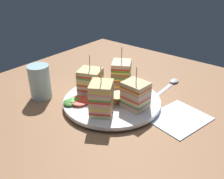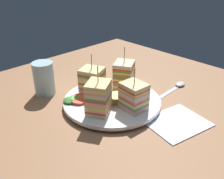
{
  "view_description": "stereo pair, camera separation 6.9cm",
  "coord_description": "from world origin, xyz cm",
  "px_view_note": "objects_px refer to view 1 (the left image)",
  "views": [
    {
      "loc": [
        47.2,
        38.45,
        36.32
      ],
      "look_at": [
        0.0,
        0.0,
        4.67
      ],
      "focal_mm": 41.19,
      "sensor_mm": 36.0,
      "label": 1
    },
    {
      "loc": [
        42.58,
        43.51,
        36.32
      ],
      "look_at": [
        0.0,
        0.0,
        4.67
      ],
      "focal_mm": 41.19,
      "sensor_mm": 36.0,
      "label": 2
    }
  ],
  "objects_px": {
    "sandwich_wedge_1": "(101,98)",
    "drinking_glass": "(40,84)",
    "sandwich_wedge_2": "(135,95)",
    "sandwich_wedge_3": "(121,75)",
    "napkin": "(178,118)",
    "chip_pile": "(115,97)",
    "plate": "(112,101)",
    "spoon": "(171,83)",
    "sandwich_wedge_0": "(91,81)"
  },
  "relations": [
    {
      "from": "plate",
      "to": "sandwich_wedge_0",
      "type": "distance_m",
      "value": 0.08
    },
    {
      "from": "napkin",
      "to": "sandwich_wedge_2",
      "type": "bearing_deg",
      "value": -65.94
    },
    {
      "from": "sandwich_wedge_2",
      "to": "chip_pile",
      "type": "bearing_deg",
      "value": 15.89
    },
    {
      "from": "sandwich_wedge_1",
      "to": "drinking_glass",
      "type": "height_order",
      "value": "sandwich_wedge_1"
    },
    {
      "from": "sandwich_wedge_0",
      "to": "sandwich_wedge_2",
      "type": "distance_m",
      "value": 0.14
    },
    {
      "from": "sandwich_wedge_2",
      "to": "napkin",
      "type": "distance_m",
      "value": 0.12
    },
    {
      "from": "plate",
      "to": "sandwich_wedge_2",
      "type": "relative_size",
      "value": 2.38
    },
    {
      "from": "spoon",
      "to": "napkin",
      "type": "relative_size",
      "value": 1.01
    },
    {
      "from": "sandwich_wedge_3",
      "to": "chip_pile",
      "type": "xyz_separation_m",
      "value": [
        0.07,
        0.03,
        -0.03
      ]
    },
    {
      "from": "plate",
      "to": "sandwich_wedge_0",
      "type": "xyz_separation_m",
      "value": [
        0.01,
        -0.07,
        0.04
      ]
    },
    {
      "from": "sandwich_wedge_2",
      "to": "drinking_glass",
      "type": "bearing_deg",
      "value": 26.07
    },
    {
      "from": "plate",
      "to": "sandwich_wedge_2",
      "type": "bearing_deg",
      "value": 95.0
    },
    {
      "from": "sandwich_wedge_0",
      "to": "napkin",
      "type": "height_order",
      "value": "sandwich_wedge_0"
    },
    {
      "from": "plate",
      "to": "sandwich_wedge_0",
      "type": "relative_size",
      "value": 2.34
    },
    {
      "from": "sandwich_wedge_3",
      "to": "napkin",
      "type": "height_order",
      "value": "sandwich_wedge_3"
    },
    {
      "from": "plate",
      "to": "napkin",
      "type": "distance_m",
      "value": 0.18
    },
    {
      "from": "plate",
      "to": "sandwich_wedge_3",
      "type": "height_order",
      "value": "sandwich_wedge_3"
    },
    {
      "from": "sandwich_wedge_2",
      "to": "spoon",
      "type": "distance_m",
      "value": 0.22
    },
    {
      "from": "sandwich_wedge_2",
      "to": "drinking_glass",
      "type": "height_order",
      "value": "sandwich_wedge_2"
    },
    {
      "from": "sandwich_wedge_1",
      "to": "napkin",
      "type": "height_order",
      "value": "sandwich_wedge_1"
    },
    {
      "from": "sandwich_wedge_1",
      "to": "chip_pile",
      "type": "relative_size",
      "value": 1.73
    },
    {
      "from": "plate",
      "to": "sandwich_wedge_1",
      "type": "relative_size",
      "value": 2.13
    },
    {
      "from": "sandwich_wedge_0",
      "to": "sandwich_wedge_1",
      "type": "height_order",
      "value": "sandwich_wedge_1"
    },
    {
      "from": "spoon",
      "to": "sandwich_wedge_0",
      "type": "bearing_deg",
      "value": 147.04
    },
    {
      "from": "sandwich_wedge_3",
      "to": "napkin",
      "type": "xyz_separation_m",
      "value": [
        0.02,
        0.19,
        -0.06
      ]
    },
    {
      "from": "sandwich_wedge_0",
      "to": "spoon",
      "type": "height_order",
      "value": "sandwich_wedge_0"
    },
    {
      "from": "napkin",
      "to": "drinking_glass",
      "type": "bearing_deg",
      "value": -67.67
    },
    {
      "from": "sandwich_wedge_3",
      "to": "chip_pile",
      "type": "relative_size",
      "value": 1.77
    },
    {
      "from": "plate",
      "to": "chip_pile",
      "type": "distance_m",
      "value": 0.03
    },
    {
      "from": "sandwich_wedge_1",
      "to": "spoon",
      "type": "xyz_separation_m",
      "value": [
        -0.29,
        0.04,
        -0.05
      ]
    },
    {
      "from": "sandwich_wedge_2",
      "to": "drinking_glass",
      "type": "distance_m",
      "value": 0.28
    },
    {
      "from": "sandwich_wedge_1",
      "to": "spoon",
      "type": "height_order",
      "value": "sandwich_wedge_1"
    },
    {
      "from": "spoon",
      "to": "napkin",
      "type": "xyz_separation_m",
      "value": [
        0.17,
        0.11,
        -0.0
      ]
    },
    {
      "from": "plate",
      "to": "sandwich_wedge_2",
      "type": "distance_m",
      "value": 0.08
    },
    {
      "from": "sandwich_wedge_1",
      "to": "chip_pile",
      "type": "bearing_deg",
      "value": -23.02
    },
    {
      "from": "plate",
      "to": "sandwich_wedge_3",
      "type": "bearing_deg",
      "value": -162.84
    },
    {
      "from": "chip_pile",
      "to": "sandwich_wedge_3",
      "type": "bearing_deg",
      "value": -154.96
    },
    {
      "from": "plate",
      "to": "napkin",
      "type": "height_order",
      "value": "plate"
    },
    {
      "from": "sandwich_wedge_1",
      "to": "drinking_glass",
      "type": "xyz_separation_m",
      "value": [
        0.03,
        -0.21,
        -0.02
      ]
    },
    {
      "from": "sandwich_wedge_2",
      "to": "chip_pile",
      "type": "relative_size",
      "value": 1.55
    },
    {
      "from": "sandwich_wedge_0",
      "to": "drinking_glass",
      "type": "height_order",
      "value": "sandwich_wedge_0"
    },
    {
      "from": "sandwich_wedge_2",
      "to": "chip_pile",
      "type": "xyz_separation_m",
      "value": [
        0.01,
        -0.06,
        -0.02
      ]
    },
    {
      "from": "chip_pile",
      "to": "spoon",
      "type": "distance_m",
      "value": 0.23
    },
    {
      "from": "sandwich_wedge_2",
      "to": "napkin",
      "type": "xyz_separation_m",
      "value": [
        -0.05,
        0.1,
        -0.05
      ]
    },
    {
      "from": "sandwich_wedge_2",
      "to": "spoon",
      "type": "height_order",
      "value": "sandwich_wedge_2"
    },
    {
      "from": "chip_pile",
      "to": "drinking_glass",
      "type": "xyz_separation_m",
      "value": [
        0.09,
        -0.2,
        0.01
      ]
    },
    {
      "from": "sandwich_wedge_1",
      "to": "drinking_glass",
      "type": "bearing_deg",
      "value": 66.31
    },
    {
      "from": "sandwich_wedge_1",
      "to": "chip_pile",
      "type": "xyz_separation_m",
      "value": [
        -0.06,
        -0.01,
        -0.03
      ]
    },
    {
      "from": "sandwich_wedge_3",
      "to": "drinking_glass",
      "type": "relative_size",
      "value": 1.3
    },
    {
      "from": "plate",
      "to": "sandwich_wedge_3",
      "type": "relative_size",
      "value": 2.09
    }
  ]
}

